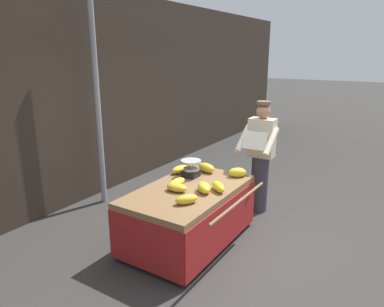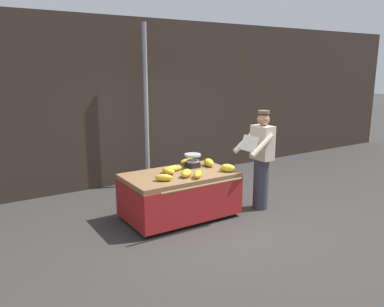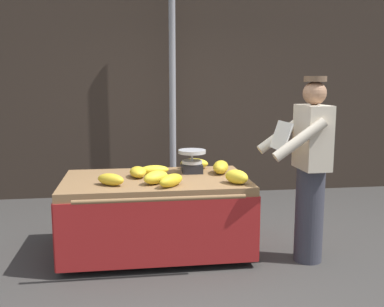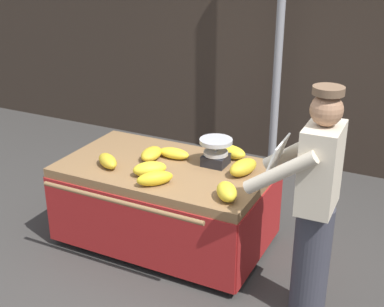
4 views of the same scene
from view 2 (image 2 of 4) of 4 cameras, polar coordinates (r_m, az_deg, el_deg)
The scene contains 14 objects.
ground_plane at distance 6.42m, azimuth 4.63°, elevation -9.53°, with size 60.00×60.00×0.00m, color #383533.
back_wall at distance 8.37m, azimuth -6.82°, elevation 7.66°, with size 16.00×0.24×3.40m, color #332821.
street_pole at distance 7.87m, azimuth -6.81°, elevation 6.86°, with size 0.09×0.09×3.27m, color gray.
banana_cart at distance 6.28m, azimuth -1.85°, elevation -4.74°, with size 1.79×1.25×0.75m.
weighing_scale at distance 6.55m, azimuth 0.09°, elevation -1.06°, with size 0.28×0.28×0.23m.
banana_bunch_0 at distance 6.77m, azimuth -0.47°, elevation -1.18°, with size 0.16×0.29×0.11m, color yellow.
banana_bunch_1 at distance 6.66m, azimuth 2.50°, elevation -1.33°, with size 0.15×0.30×0.13m, color gold.
banana_bunch_2 at distance 6.18m, azimuth -3.52°, elevation -2.57°, with size 0.16×0.27×0.10m, color gold.
banana_bunch_3 at distance 5.81m, azimuth -4.21°, elevation -3.57°, with size 0.13×0.27×0.11m, color gold.
banana_bunch_4 at distance 5.97m, azimuth 0.86°, elevation -3.07°, with size 0.12×0.29×0.11m, color gold.
banana_bunch_5 at distance 6.35m, azimuth -2.69°, elevation -2.20°, with size 0.13×0.29×0.09m, color yellow.
banana_bunch_6 at distance 6.01m, azimuth -0.83°, elevation -2.93°, with size 0.15×0.28×0.12m, color yellow.
banana_bunch_7 at distance 6.32m, azimuth 5.29°, elevation -2.13°, with size 0.15×0.24×0.13m, color yellow.
vendor_person at distance 6.68m, azimuth 10.18°, elevation -0.92°, with size 0.59×0.52×1.71m.
Camera 2 is at (-3.60, -4.73, 2.42)m, focal length 36.06 mm.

